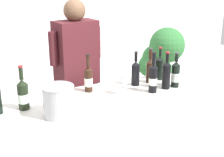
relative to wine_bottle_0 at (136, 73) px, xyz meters
name	(u,v)px	position (x,y,z in m)	size (l,w,h in m)	color
wall_back	(26,15)	(-0.46, 2.47, 0.28)	(8.00, 0.10, 2.80)	white
counter	(96,151)	(-0.46, -0.13, -0.62)	(1.96, 0.65, 1.00)	beige
wine_bottle_0	(136,73)	(0.00, 0.00, 0.00)	(0.08, 0.08, 0.32)	black
wine_bottle_1	(153,78)	(0.04, -0.22, 0.01)	(0.07, 0.07, 0.36)	black
wine_bottle_2	(23,94)	(-1.03, -0.08, 0.00)	(0.08, 0.08, 0.34)	black
wine_bottle_3	(88,79)	(-0.45, 0.04, -0.01)	(0.07, 0.07, 0.33)	black
wine_bottle_4	(150,69)	(0.16, 0.01, 0.01)	(0.07, 0.07, 0.33)	black
wine_bottle_5	(176,74)	(0.30, -0.20, 0.00)	(0.07, 0.07, 0.32)	black
wine_bottle_6	(166,74)	(0.20, -0.20, 0.01)	(0.07, 0.07, 0.34)	black
wine_bottle_7	(160,67)	(0.30, 0.05, 0.00)	(0.08, 0.08, 0.32)	black
wine_glass	(125,79)	(-0.20, -0.17, 0.02)	(0.08, 0.08, 0.20)	silver
ice_bucket	(59,101)	(-0.83, -0.32, 0.00)	(0.23, 0.23, 0.23)	silver
person_server	(78,90)	(-0.41, 0.45, -0.25)	(0.55, 0.30, 1.76)	black
potted_shrub	(159,66)	(0.92, 0.92, -0.31)	(0.58, 0.61, 1.34)	brown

